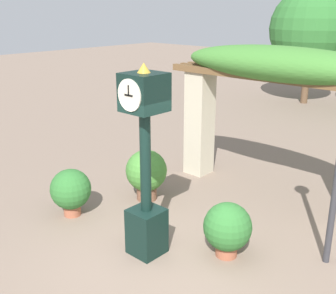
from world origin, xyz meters
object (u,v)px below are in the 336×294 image
(pedestal_clock, at_px, (146,165))
(potted_plant_far_left, at_px, (227,228))
(potted_plant_far_right, at_px, (146,172))
(potted_plant_near_left, at_px, (71,190))

(pedestal_clock, distance_m, potted_plant_far_left, 1.62)
(pedestal_clock, xyz_separation_m, potted_plant_far_left, (1.00, 0.79, -1.01))
(pedestal_clock, bearing_deg, potted_plant_far_left, 38.32)
(potted_plant_far_right, bearing_deg, pedestal_clock, -44.51)
(pedestal_clock, relative_size, potted_plant_near_left, 3.32)
(potted_plant_far_left, distance_m, potted_plant_far_right, 2.49)
(pedestal_clock, relative_size, potted_plant_far_right, 2.90)
(potted_plant_far_left, bearing_deg, potted_plant_far_right, 165.95)
(potted_plant_near_left, relative_size, potted_plant_far_left, 1.02)
(potted_plant_far_left, height_order, potted_plant_far_right, potted_plant_far_right)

